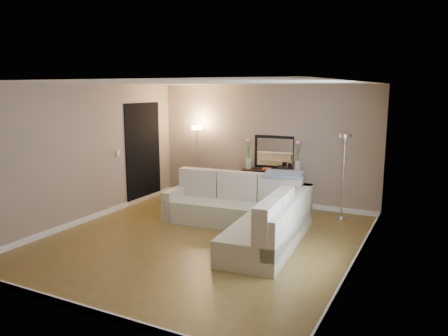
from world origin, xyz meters
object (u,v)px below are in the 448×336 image
at_px(console_table, 269,186).
at_px(floor_lamp_unlit, 344,159).
at_px(sectional_sofa, 247,213).
at_px(floor_lamp_lit, 197,148).

height_order(console_table, floor_lamp_unlit, floor_lamp_unlit).
distance_m(sectional_sofa, floor_lamp_unlit, 2.21).
bearing_deg(floor_lamp_lit, console_table, 2.50).
bearing_deg(sectional_sofa, console_table, 99.42).
bearing_deg(sectional_sofa, floor_lamp_lit, 139.13).
relative_size(console_table, floor_lamp_unlit, 0.78).
relative_size(sectional_sofa, console_table, 2.21).
xyz_separation_m(floor_lamp_lit, floor_lamp_unlit, (3.38, -0.22, 0.01)).
distance_m(floor_lamp_lit, floor_lamp_unlit, 3.38).
height_order(sectional_sofa, floor_lamp_unlit, floor_lamp_unlit).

